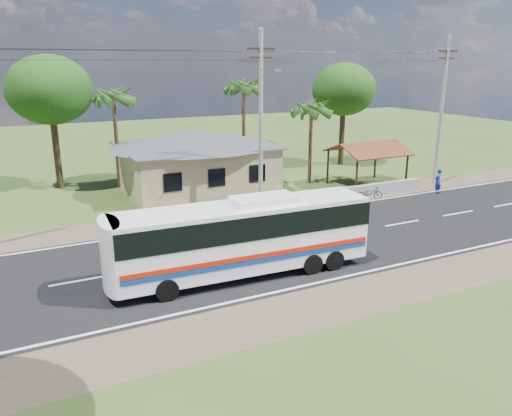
{
  "coord_description": "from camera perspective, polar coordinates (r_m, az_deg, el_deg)",
  "views": [
    {
      "loc": [
        -10.87,
        -21.02,
        9.1
      ],
      "look_at": [
        -0.03,
        1.0,
        1.86
      ],
      "focal_mm": 35.0,
      "sensor_mm": 36.0,
      "label": 1
    }
  ],
  "objects": [
    {
      "name": "palm_near",
      "position": [
        38.1,
        6.36,
        11.24
      ],
      "size": [
        2.8,
        2.8,
        6.7
      ],
      "color": "#47301E",
      "rests_on": "ground"
    },
    {
      "name": "utility_poles",
      "position": [
        30.84,
        0.0,
        10.24
      ],
      "size": [
        32.8,
        2.22,
        11.0
      ],
      "color": "#9E9E99",
      "rests_on": "ground"
    },
    {
      "name": "concrete_barrier",
      "position": [
        36.15,
        14.04,
        2.1
      ],
      "size": [
        7.0,
        0.3,
        0.9
      ],
      "primitive_type": "cube",
      "color": "#9E9E99",
      "rests_on": "ground"
    },
    {
      "name": "tree_behind_house",
      "position": [
        39.18,
        -22.51,
        12.33
      ],
      "size": [
        6.0,
        6.0,
        9.61
      ],
      "color": "#47301E",
      "rests_on": "ground"
    },
    {
      "name": "motorcycle",
      "position": [
        34.78,
        12.86,
        1.65
      ],
      "size": [
        1.89,
        1.17,
        0.94
      ],
      "primitive_type": "imported",
      "rotation": [
        0.0,
        0.0,
        1.24
      ],
      "color": "black",
      "rests_on": "ground"
    },
    {
      "name": "person",
      "position": [
        37.66,
        20.06,
        2.9
      ],
      "size": [
        0.77,
        0.62,
        1.85
      ],
      "primitive_type": "imported",
      "rotation": [
        0.0,
        0.0,
        3.43
      ],
      "color": "navy",
      "rests_on": "ground"
    },
    {
      "name": "coach_bus",
      "position": [
        21.56,
        -1.35,
        -2.79
      ],
      "size": [
        11.38,
        2.93,
        3.5
      ],
      "rotation": [
        0.0,
        0.0,
        -0.05
      ],
      "color": "white",
      "rests_on": "ground"
    },
    {
      "name": "palm_far",
      "position": [
        37.73,
        -16.02,
        12.14
      ],
      "size": [
        2.8,
        2.8,
        7.7
      ],
      "color": "#47301E",
      "rests_on": "ground"
    },
    {
      "name": "tree_behind_shed",
      "position": [
        45.81,
        10.02,
        13.18
      ],
      "size": [
        5.6,
        5.6,
        9.02
      ],
      "color": "#47301E",
      "rests_on": "ground"
    },
    {
      "name": "road",
      "position": [
        25.35,
        1.07,
        -4.58
      ],
      "size": [
        120.0,
        16.0,
        0.03
      ],
      "color": "black",
      "rests_on": "ground"
    },
    {
      "name": "ground",
      "position": [
        25.36,
        1.07,
        -4.59
      ],
      "size": [
        120.0,
        120.0,
        0.0
      ],
      "primitive_type": "plane",
      "color": "#2C4819",
      "rests_on": "ground"
    },
    {
      "name": "waiting_shed",
      "position": [
        38.5,
        12.66,
        6.52
      ],
      "size": [
        5.2,
        4.48,
        3.35
      ],
      "color": "#331F12",
      "rests_on": "ground"
    },
    {
      "name": "house",
      "position": [
        36.61,
        -6.9,
        6.16
      ],
      "size": [
        12.4,
        10.0,
        5.0
      ],
      "color": "tan",
      "rests_on": "ground"
    },
    {
      "name": "palm_mid",
      "position": [
        40.28,
        -1.45,
        13.67
      ],
      "size": [
        2.8,
        2.8,
        8.2
      ],
      "color": "#47301E",
      "rests_on": "ground"
    }
  ]
}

